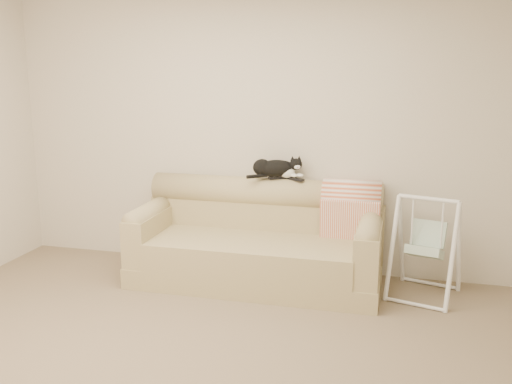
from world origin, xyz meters
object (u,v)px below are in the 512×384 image
at_px(remote_b, 296,179).
at_px(baby_swing, 426,247).
at_px(remote_a, 278,177).
at_px(tuxedo_cat, 276,168).
at_px(sofa, 258,243).

xyz_separation_m(remote_b, baby_swing, (1.15, -0.23, -0.48)).
distance_m(remote_a, remote_b, 0.17).
xyz_separation_m(remote_a, baby_swing, (1.32, -0.26, -0.48)).
xyz_separation_m(remote_b, tuxedo_cat, (-0.19, 0.01, 0.09)).
bearing_deg(remote_b, remote_a, 171.09).
bearing_deg(baby_swing, tuxedo_cat, 169.70).
bearing_deg(sofa, baby_swing, -0.32).
bearing_deg(remote_a, remote_b, -8.91).
bearing_deg(remote_b, tuxedo_cat, 176.37).
height_order(sofa, baby_swing, sofa).
bearing_deg(baby_swing, remote_b, 168.63).
relative_size(remote_b, baby_swing, 0.20).
xyz_separation_m(remote_a, remote_b, (0.17, -0.03, -0.00)).
bearing_deg(tuxedo_cat, baby_swing, -10.30).
bearing_deg(remote_a, baby_swing, -11.06).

